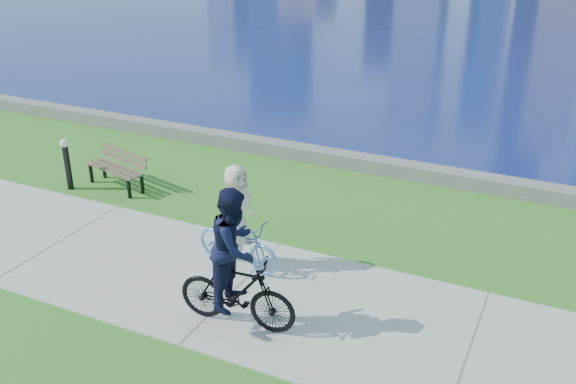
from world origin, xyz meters
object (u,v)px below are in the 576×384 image
at_px(park_bench, 118,166).
at_px(bollard_lamp, 67,161).
at_px(cyclist_woman, 237,230).
at_px(cyclist_man, 236,271).

relative_size(park_bench, bollard_lamp, 1.41).
bearing_deg(park_bench, cyclist_woman, -10.76).
bearing_deg(bollard_lamp, park_bench, 32.50).
bearing_deg(bollard_lamp, cyclist_man, -25.73).
xyz_separation_m(park_bench, cyclist_woman, (4.35, -1.99, 0.23)).
bearing_deg(cyclist_man, park_bench, 50.59).
distance_m(park_bench, bollard_lamp, 1.15).
distance_m(park_bench, cyclist_woman, 4.79).
xyz_separation_m(park_bench, bollard_lamp, (-0.96, -0.61, 0.18)).
distance_m(bollard_lamp, cyclist_man, 6.89).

